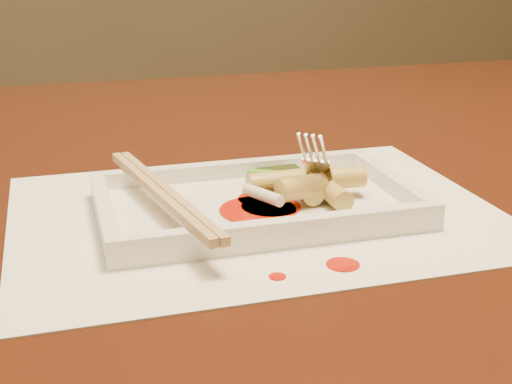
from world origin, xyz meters
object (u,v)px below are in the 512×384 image
object	(u,v)px
plate_base	(256,208)
chopstick_a	(157,193)
placemat	(256,213)
table	(194,245)
fork	(329,106)

from	to	relation	value
plate_base	chopstick_a	size ratio (longest dim) A/B	1.16
placemat	chopstick_a	bearing A→B (deg)	180.00
table	chopstick_a	xyz separation A→B (m)	(-0.06, -0.17, 0.13)
plate_base	chopstick_a	bearing A→B (deg)	180.00
table	fork	size ratio (longest dim) A/B	10.00
plate_base	chopstick_a	xyz separation A→B (m)	(-0.08, 0.00, 0.02)
placemat	chopstick_a	xyz separation A→B (m)	(-0.08, 0.00, 0.03)
placemat	chopstick_a	size ratio (longest dim) A/B	1.79
table	chopstick_a	world-z (taller)	chopstick_a
table	plate_base	world-z (taller)	plate_base
table	plate_base	size ratio (longest dim) A/B	5.38
table	plate_base	xyz separation A→B (m)	(0.02, -0.17, 0.11)
table	plate_base	bearing A→B (deg)	-83.35
fork	table	bearing A→B (deg)	119.99
plate_base	fork	bearing A→B (deg)	14.42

